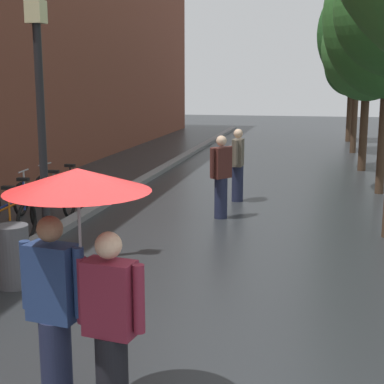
{
  "coord_description": "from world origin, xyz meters",
  "views": [
    {
      "loc": [
        1.35,
        -4.16,
        2.76
      ],
      "look_at": [
        -0.17,
        2.88,
        1.35
      ],
      "focal_mm": 54.28,
      "sensor_mm": 36.0,
      "label": 1
    }
  ],
  "objects_px": {
    "litter_bin": "(13,256)",
    "street_tree_3": "(368,47)",
    "parked_bicycle_5": "(63,190)",
    "street_lamp_post": "(41,112)",
    "street_tree_5": "(352,66)",
    "pedestrian_walking_midground": "(221,176)",
    "parked_bicycle_3": "(15,208)",
    "parked_bicycle_4": "(45,198)",
    "street_tree_4": "(359,34)",
    "pedestrian_walking_far": "(238,165)",
    "couple_under_umbrella": "(80,257)"
  },
  "relations": [
    {
      "from": "litter_bin",
      "to": "parked_bicycle_5",
      "type": "bearing_deg",
      "value": 106.91
    },
    {
      "from": "litter_bin",
      "to": "pedestrian_walking_far",
      "type": "relative_size",
      "value": 0.51
    },
    {
      "from": "parked_bicycle_4",
      "to": "street_tree_4",
      "type": "bearing_deg",
      "value": 60.86
    },
    {
      "from": "pedestrian_walking_far",
      "to": "parked_bicycle_4",
      "type": "bearing_deg",
      "value": -147.23
    },
    {
      "from": "parked_bicycle_3",
      "to": "pedestrian_walking_midground",
      "type": "height_order",
      "value": "pedestrian_walking_midground"
    },
    {
      "from": "parked_bicycle_3",
      "to": "parked_bicycle_5",
      "type": "bearing_deg",
      "value": 85.65
    },
    {
      "from": "street_tree_4",
      "to": "couple_under_umbrella",
      "type": "bearing_deg",
      "value": -99.55
    },
    {
      "from": "parked_bicycle_5",
      "to": "pedestrian_walking_far",
      "type": "distance_m",
      "value": 3.93
    },
    {
      "from": "pedestrian_walking_far",
      "to": "street_tree_5",
      "type": "bearing_deg",
      "value": 77.28
    },
    {
      "from": "parked_bicycle_3",
      "to": "street_tree_3",
      "type": "bearing_deg",
      "value": 51.21
    },
    {
      "from": "parked_bicycle_5",
      "to": "parked_bicycle_3",
      "type": "bearing_deg",
      "value": -94.35
    },
    {
      "from": "pedestrian_walking_far",
      "to": "pedestrian_walking_midground",
      "type": "bearing_deg",
      "value": -93.51
    },
    {
      "from": "street_tree_4",
      "to": "parked_bicycle_5",
      "type": "xyz_separation_m",
      "value": [
        -6.69,
        -11.1,
        -3.98
      ]
    },
    {
      "from": "street_tree_3",
      "to": "pedestrian_walking_midground",
      "type": "relative_size",
      "value": 3.18
    },
    {
      "from": "parked_bicycle_4",
      "to": "pedestrian_walking_midground",
      "type": "relative_size",
      "value": 0.68
    },
    {
      "from": "parked_bicycle_3",
      "to": "parked_bicycle_5",
      "type": "xyz_separation_m",
      "value": [
        0.14,
        1.82,
        0.0
      ]
    },
    {
      "from": "parked_bicycle_4",
      "to": "pedestrian_walking_far",
      "type": "relative_size",
      "value": 0.68
    },
    {
      "from": "street_tree_4",
      "to": "pedestrian_walking_midground",
      "type": "xyz_separation_m",
      "value": [
        -3.18,
        -11.35,
        -3.51
      ]
    },
    {
      "from": "parked_bicycle_5",
      "to": "pedestrian_walking_far",
      "type": "bearing_deg",
      "value": 21.76
    },
    {
      "from": "litter_bin",
      "to": "street_tree_3",
      "type": "bearing_deg",
      "value": 65.14
    },
    {
      "from": "parked_bicycle_5",
      "to": "street_lamp_post",
      "type": "height_order",
      "value": "street_lamp_post"
    },
    {
      "from": "parked_bicycle_4",
      "to": "pedestrian_walking_midground",
      "type": "height_order",
      "value": "pedestrian_walking_midground"
    },
    {
      "from": "street_tree_3",
      "to": "parked_bicycle_3",
      "type": "relative_size",
      "value": 4.87
    },
    {
      "from": "parked_bicycle_4",
      "to": "litter_bin",
      "type": "distance_m",
      "value": 4.08
    },
    {
      "from": "street_tree_5",
      "to": "pedestrian_walking_midground",
      "type": "distance_m",
      "value": 16.0
    },
    {
      "from": "parked_bicycle_5",
      "to": "street_tree_5",
      "type": "bearing_deg",
      "value": 66.15
    },
    {
      "from": "street_tree_4",
      "to": "street_tree_3",
      "type": "bearing_deg",
      "value": -89.67
    },
    {
      "from": "street_tree_5",
      "to": "street_lamp_post",
      "type": "height_order",
      "value": "street_tree_5"
    },
    {
      "from": "street_tree_5",
      "to": "pedestrian_walking_midground",
      "type": "height_order",
      "value": "street_tree_5"
    },
    {
      "from": "parked_bicycle_5",
      "to": "street_lamp_post",
      "type": "relative_size",
      "value": 0.3
    },
    {
      "from": "parked_bicycle_4",
      "to": "street_tree_3",
      "type": "bearing_deg",
      "value": 48.53
    },
    {
      "from": "couple_under_umbrella",
      "to": "pedestrian_walking_far",
      "type": "xyz_separation_m",
      "value": [
        0.04,
        8.87,
        -0.55
      ]
    },
    {
      "from": "parked_bicycle_4",
      "to": "pedestrian_walking_midground",
      "type": "bearing_deg",
      "value": 10.12
    },
    {
      "from": "street_tree_5",
      "to": "couple_under_umbrella",
      "type": "distance_m",
      "value": 22.96
    },
    {
      "from": "litter_bin",
      "to": "pedestrian_walking_far",
      "type": "distance_m",
      "value": 6.54
    },
    {
      "from": "parked_bicycle_4",
      "to": "parked_bicycle_5",
      "type": "distance_m",
      "value": 0.88
    },
    {
      "from": "street_tree_3",
      "to": "litter_bin",
      "type": "bearing_deg",
      "value": -114.86
    },
    {
      "from": "street_lamp_post",
      "to": "pedestrian_walking_far",
      "type": "xyz_separation_m",
      "value": [
        2.23,
        5.07,
        -1.43
      ]
    },
    {
      "from": "street_tree_4",
      "to": "pedestrian_walking_far",
      "type": "height_order",
      "value": "street_tree_4"
    },
    {
      "from": "street_tree_3",
      "to": "pedestrian_walking_midground",
      "type": "bearing_deg",
      "value": -114.7
    },
    {
      "from": "parked_bicycle_4",
      "to": "litter_bin",
      "type": "bearing_deg",
      "value": -69.68
    },
    {
      "from": "street_tree_3",
      "to": "street_lamp_post",
      "type": "bearing_deg",
      "value": -117.26
    },
    {
      "from": "street_tree_4",
      "to": "street_lamp_post",
      "type": "bearing_deg",
      "value": -109.79
    },
    {
      "from": "street_tree_5",
      "to": "pedestrian_walking_far",
      "type": "height_order",
      "value": "street_tree_5"
    },
    {
      "from": "litter_bin",
      "to": "pedestrian_walking_far",
      "type": "xyz_separation_m",
      "value": [
        2.19,
        6.15,
        0.42
      ]
    },
    {
      "from": "street_lamp_post",
      "to": "street_tree_5",
      "type": "bearing_deg",
      "value": 74.19
    },
    {
      "from": "street_lamp_post",
      "to": "pedestrian_walking_far",
      "type": "bearing_deg",
      "value": 66.28
    },
    {
      "from": "couple_under_umbrella",
      "to": "pedestrian_walking_far",
      "type": "distance_m",
      "value": 8.89
    },
    {
      "from": "street_tree_3",
      "to": "parked_bicycle_4",
      "type": "xyz_separation_m",
      "value": [
        -6.7,
        -7.59,
        -3.3
      ]
    },
    {
      "from": "couple_under_umbrella",
      "to": "street_lamp_post",
      "type": "distance_m",
      "value": 4.47
    }
  ]
}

